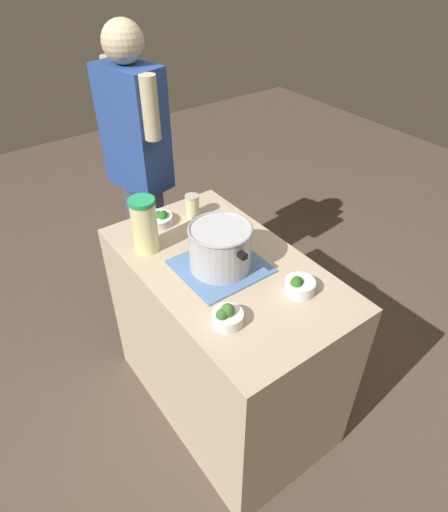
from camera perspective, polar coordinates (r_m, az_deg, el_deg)
The scene contains 10 objects.
ground_plane at distance 2.54m, azimuth 0.00°, elevation -17.88°, with size 8.00×8.00×0.00m, color brown.
counter_slab at distance 2.17m, azimuth 0.00°, elevation -10.89°, with size 1.13×0.65×0.94m, color tan.
dish_cloth at distance 1.84m, azimuth -0.54°, elevation -1.29°, with size 0.33×0.35×0.01m, color #547AAD.
cooking_pot at distance 1.77m, azimuth -0.56°, elevation 1.28°, with size 0.33×0.26×0.19m.
lemonade_pitcher at distance 1.89m, azimuth -10.33°, elevation 4.00°, with size 0.11×0.11×0.25m.
mason_jar at distance 2.13m, azimuth -4.14°, elevation 6.56°, with size 0.07×0.07×0.11m.
broccoli_bowl_front at distance 1.72m, azimuth 9.74°, elevation -3.81°, with size 0.12×0.12×0.08m.
broccoli_bowl_center at distance 2.11m, azimuth -8.48°, elevation 4.83°, with size 0.14×0.14×0.07m.
broccoli_bowl_back at distance 1.58m, azimuth 0.39°, elevation -7.90°, with size 0.12×0.12×0.09m.
person_cook at distance 2.51m, azimuth -10.89°, elevation 10.39°, with size 0.50×0.28×1.75m.
Camera 1 is at (-1.16, 0.84, 2.10)m, focal length 30.68 mm.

